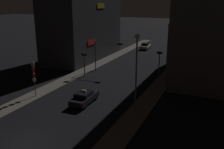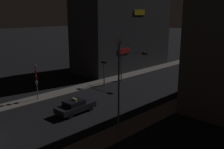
{
  "view_description": "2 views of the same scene",
  "coord_description": "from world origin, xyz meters",
  "px_view_note": "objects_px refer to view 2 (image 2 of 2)",
  "views": [
    {
      "loc": [
        14.15,
        -13.73,
        11.49
      ],
      "look_at": [
        0.9,
        15.69,
        1.86
      ],
      "focal_mm": 40.31,
      "sensor_mm": 36.0,
      "label": 1
    },
    {
      "loc": [
        20.76,
        -5.67,
        10.36
      ],
      "look_at": [
        -0.66,
        15.91,
        2.94
      ],
      "focal_mm": 40.81,
      "sensor_mm": 36.0,
      "label": 2
    }
  ],
  "objects_px": {
    "street_lamp_near_block": "(119,69)",
    "street_lamp_far_block": "(202,57)",
    "traffic_light_left_kerb": "(104,68)",
    "sign_pole_left": "(36,79)",
    "far_car": "(199,60)",
    "traffic_light_right_kerb": "(188,73)",
    "taxi": "(75,106)",
    "traffic_light_overhead": "(131,59)"
  },
  "relations": [
    {
      "from": "traffic_light_right_kerb",
      "to": "street_lamp_near_block",
      "type": "bearing_deg",
      "value": -85.71
    },
    {
      "from": "far_car",
      "to": "street_lamp_far_block",
      "type": "xyz_separation_m",
      "value": [
        9.17,
        -18.48,
        3.96
      ]
    },
    {
      "from": "far_car",
      "to": "traffic_light_overhead",
      "type": "height_order",
      "value": "traffic_light_overhead"
    },
    {
      "from": "taxi",
      "to": "traffic_light_left_kerb",
      "type": "distance_m",
      "value": 10.97
    },
    {
      "from": "taxi",
      "to": "far_car",
      "type": "bearing_deg",
      "value": 95.54
    },
    {
      "from": "traffic_light_left_kerb",
      "to": "traffic_light_right_kerb",
      "type": "xyz_separation_m",
      "value": [
        10.46,
        5.1,
        0.11
      ]
    },
    {
      "from": "traffic_light_overhead",
      "to": "street_lamp_far_block",
      "type": "distance_m",
      "value": 9.96
    },
    {
      "from": "far_car",
      "to": "sign_pole_left",
      "type": "xyz_separation_m",
      "value": [
        -3.11,
        -35.73,
        1.95
      ]
    },
    {
      "from": "taxi",
      "to": "traffic_light_right_kerb",
      "type": "height_order",
      "value": "traffic_light_right_kerb"
    },
    {
      "from": "far_car",
      "to": "traffic_light_right_kerb",
      "type": "relative_size",
      "value": 1.18
    },
    {
      "from": "traffic_light_right_kerb",
      "to": "street_lamp_far_block",
      "type": "relative_size",
      "value": 0.5
    },
    {
      "from": "traffic_light_right_kerb",
      "to": "far_car",
      "type": "bearing_deg",
      "value": 112.31
    },
    {
      "from": "traffic_light_left_kerb",
      "to": "street_lamp_near_block",
      "type": "height_order",
      "value": "street_lamp_near_block"
    },
    {
      "from": "street_lamp_near_block",
      "to": "street_lamp_far_block",
      "type": "relative_size",
      "value": 1.06
    },
    {
      "from": "traffic_light_right_kerb",
      "to": "street_lamp_near_block",
      "type": "height_order",
      "value": "street_lamp_near_block"
    },
    {
      "from": "taxi",
      "to": "traffic_light_left_kerb",
      "type": "height_order",
      "value": "traffic_light_left_kerb"
    },
    {
      "from": "street_lamp_near_block",
      "to": "traffic_light_overhead",
      "type": "bearing_deg",
      "value": 126.82
    },
    {
      "from": "traffic_light_right_kerb",
      "to": "street_lamp_far_block",
      "type": "distance_m",
      "value": 2.93
    },
    {
      "from": "traffic_light_right_kerb",
      "to": "sign_pole_left",
      "type": "xyz_separation_m",
      "value": [
        -11.54,
        -15.19,
        -0.07
      ]
    },
    {
      "from": "traffic_light_left_kerb",
      "to": "sign_pole_left",
      "type": "relative_size",
      "value": 0.86
    },
    {
      "from": "traffic_light_left_kerb",
      "to": "far_car",
      "type": "bearing_deg",
      "value": 85.47
    },
    {
      "from": "far_car",
      "to": "traffic_light_left_kerb",
      "type": "relative_size",
      "value": 1.23
    },
    {
      "from": "far_car",
      "to": "street_lamp_far_block",
      "type": "bearing_deg",
      "value": -63.61
    },
    {
      "from": "traffic_light_right_kerb",
      "to": "traffic_light_overhead",
      "type": "bearing_deg",
      "value": -170.57
    },
    {
      "from": "traffic_light_overhead",
      "to": "traffic_light_left_kerb",
      "type": "xyz_separation_m",
      "value": [
        -1.92,
        -3.68,
        -1.05
      ]
    },
    {
      "from": "traffic_light_overhead",
      "to": "traffic_light_left_kerb",
      "type": "bearing_deg",
      "value": -117.61
    },
    {
      "from": "traffic_light_overhead",
      "to": "street_lamp_near_block",
      "type": "relative_size",
      "value": 0.62
    },
    {
      "from": "traffic_light_overhead",
      "to": "traffic_light_right_kerb",
      "type": "xyz_separation_m",
      "value": [
        8.54,
        1.42,
        -0.94
      ]
    },
    {
      "from": "traffic_light_overhead",
      "to": "street_lamp_near_block",
      "type": "bearing_deg",
      "value": -53.18
    },
    {
      "from": "traffic_light_left_kerb",
      "to": "traffic_light_right_kerb",
      "type": "relative_size",
      "value": 0.96
    },
    {
      "from": "traffic_light_right_kerb",
      "to": "street_lamp_far_block",
      "type": "xyz_separation_m",
      "value": [
        0.74,
        2.07,
        1.94
      ]
    },
    {
      "from": "taxi",
      "to": "traffic_light_overhead",
      "type": "bearing_deg",
      "value": 105.05
    },
    {
      "from": "street_lamp_far_block",
      "to": "taxi",
      "type": "bearing_deg",
      "value": -109.28
    },
    {
      "from": "street_lamp_near_block",
      "to": "sign_pole_left",
      "type": "bearing_deg",
      "value": -175.75
    },
    {
      "from": "taxi",
      "to": "sign_pole_left",
      "type": "height_order",
      "value": "sign_pole_left"
    },
    {
      "from": "far_car",
      "to": "street_lamp_near_block",
      "type": "distance_m",
      "value": 36.4
    },
    {
      "from": "traffic_light_left_kerb",
      "to": "street_lamp_near_block",
      "type": "bearing_deg",
      "value": -38.45
    },
    {
      "from": "far_car",
      "to": "sign_pole_left",
      "type": "bearing_deg",
      "value": -94.98
    },
    {
      "from": "taxi",
      "to": "traffic_light_right_kerb",
      "type": "xyz_separation_m",
      "value": [
        5.04,
        14.44,
        2.02
      ]
    },
    {
      "from": "taxi",
      "to": "street_lamp_far_block",
      "type": "relative_size",
      "value": 0.58
    },
    {
      "from": "traffic_light_overhead",
      "to": "traffic_light_left_kerb",
      "type": "height_order",
      "value": "traffic_light_overhead"
    },
    {
      "from": "traffic_light_left_kerb",
      "to": "sign_pole_left",
      "type": "xyz_separation_m",
      "value": [
        -1.08,
        -10.09,
        0.03
      ]
    }
  ]
}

